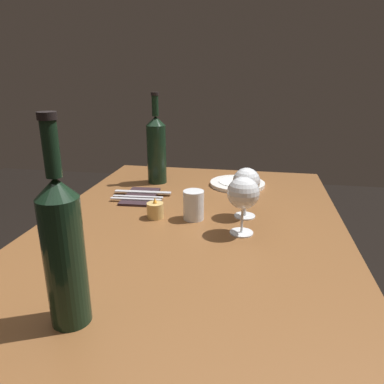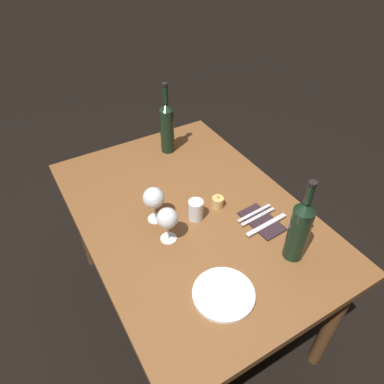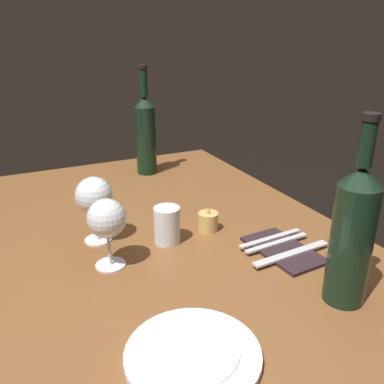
# 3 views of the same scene
# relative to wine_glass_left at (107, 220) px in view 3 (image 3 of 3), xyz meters

# --- Properties ---
(dining_table) EXTENTS (1.30, 0.90, 0.74)m
(dining_table) POSITION_rel_wine_glass_left_xyz_m (-0.09, 0.15, -0.20)
(dining_table) COLOR brown
(dining_table) RESTS_ON ground
(wine_glass_left) EXTENTS (0.08, 0.08, 0.16)m
(wine_glass_left) POSITION_rel_wine_glass_left_xyz_m (0.00, 0.00, 0.00)
(wine_glass_left) COLOR white
(wine_glass_left) RESTS_ON dining_table
(wine_glass_right) EXTENTS (0.09, 0.09, 0.16)m
(wine_glass_right) POSITION_rel_wine_glass_left_xyz_m (-0.13, 0.00, 0.01)
(wine_glass_right) COLOR white
(wine_glass_right) RESTS_ON dining_table
(wine_bottle) EXTENTS (0.07, 0.07, 0.37)m
(wine_bottle) POSITION_rel_wine_glass_left_xyz_m (-0.56, 0.29, 0.03)
(wine_bottle) COLOR black
(wine_bottle) RESTS_ON dining_table
(wine_bottle_second) EXTENTS (0.08, 0.08, 0.36)m
(wine_bottle_second) POSITION_rel_wine_glass_left_xyz_m (0.31, 0.37, 0.03)
(wine_bottle_second) COLOR black
(wine_bottle_second) RESTS_ON dining_table
(water_tumbler) EXTENTS (0.06, 0.06, 0.09)m
(water_tumbler) POSITION_rel_wine_glass_left_xyz_m (-0.05, 0.15, -0.07)
(water_tumbler) COLOR white
(water_tumbler) RESTS_ON dining_table
(votive_candle) EXTENTS (0.05, 0.05, 0.07)m
(votive_candle) POSITION_rel_wine_glass_left_xyz_m (-0.06, 0.27, -0.09)
(votive_candle) COLOR #DBB266
(votive_candle) RESTS_ON dining_table
(dinner_plate) EXTENTS (0.22, 0.22, 0.02)m
(dinner_plate) POSITION_rel_wine_glass_left_xyz_m (0.32, 0.04, -0.10)
(dinner_plate) COLOR white
(dinner_plate) RESTS_ON dining_table
(folded_napkin) EXTENTS (0.20, 0.12, 0.01)m
(folded_napkin) POSITION_rel_wine_glass_left_xyz_m (0.12, 0.38, -0.11)
(folded_napkin) COLOR #2D1E23
(folded_napkin) RESTS_ON dining_table
(fork_inner) EXTENTS (0.03, 0.18, 0.00)m
(fork_inner) POSITION_rel_wine_glass_left_xyz_m (0.09, 0.38, -0.10)
(fork_inner) COLOR silver
(fork_inner) RESTS_ON folded_napkin
(fork_outer) EXTENTS (0.03, 0.18, 0.00)m
(fork_outer) POSITION_rel_wine_glass_left_xyz_m (0.07, 0.38, -0.10)
(fork_outer) COLOR silver
(fork_outer) RESTS_ON folded_napkin
(table_knife) EXTENTS (0.03, 0.21, 0.00)m
(table_knife) POSITION_rel_wine_glass_left_xyz_m (0.15, 0.38, -0.10)
(table_knife) COLOR silver
(table_knife) RESTS_ON folded_napkin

